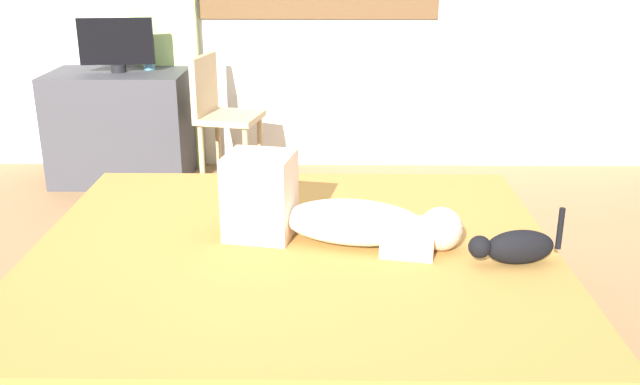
% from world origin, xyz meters
% --- Properties ---
extents(ground_plane, '(16.00, 16.00, 0.00)m').
position_xyz_m(ground_plane, '(0.00, 0.00, 0.00)').
color(ground_plane, olive).
extents(bed, '(2.11, 1.87, 0.43)m').
position_xyz_m(bed, '(0.07, 0.02, 0.21)').
color(bed, '#997A56').
rests_on(bed, ground).
extents(person_lying, '(0.94, 0.41, 0.34)m').
position_xyz_m(person_lying, '(0.21, 0.08, 0.54)').
color(person_lying, silver).
rests_on(person_lying, bed).
extents(cat, '(0.36, 0.15, 0.21)m').
position_xyz_m(cat, '(0.89, -0.13, 0.49)').
color(cat, black).
rests_on(cat, bed).
extents(desk, '(0.90, 0.56, 0.74)m').
position_xyz_m(desk, '(-1.20, 2.12, 0.37)').
color(desk, '#38383D').
rests_on(desk, ground).
extents(tv_monitor, '(0.48, 0.10, 0.35)m').
position_xyz_m(tv_monitor, '(-1.18, 2.12, 0.92)').
color(tv_monitor, black).
rests_on(tv_monitor, desk).
extents(cup, '(0.07, 0.07, 0.09)m').
position_xyz_m(cup, '(-1.00, 2.21, 0.79)').
color(cup, teal).
rests_on(cup, desk).
extents(chair_by_desk, '(0.45, 0.45, 0.86)m').
position_xyz_m(chair_by_desk, '(-0.51, 2.03, 0.51)').
color(chair_by_desk, tan).
rests_on(chair_by_desk, ground).
extents(curtain_left, '(0.44, 0.06, 2.34)m').
position_xyz_m(curtain_left, '(-0.92, 2.40, 1.17)').
color(curtain_left, '#ADCC75').
rests_on(curtain_left, ground).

